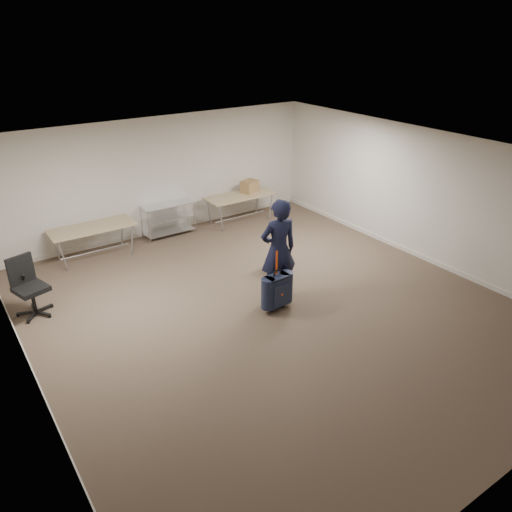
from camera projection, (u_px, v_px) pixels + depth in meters
ground at (270, 309)px, 9.07m from camera, size 9.00×9.00×0.00m
room_shell at (230, 277)px, 10.08m from camera, size 8.00×9.00×9.00m
folding_table_left at (92, 229)px, 10.76m from camera, size 1.80×0.75×0.73m
folding_table_right at (240, 197)px, 12.70m from camera, size 1.80×0.75×0.73m
wire_shelf at (168, 218)px, 12.01m from camera, size 1.22×0.47×0.80m
person at (278, 250)px, 9.06m from camera, size 0.78×0.58×1.95m
suitcase at (277, 290)px, 8.90m from camera, size 0.44×0.27×1.16m
office_chair at (32, 297)px, 8.81m from camera, size 0.65×0.65×1.08m
equipment_cart at (279, 257)px, 10.54m from camera, size 0.59×0.59×0.86m
cardboard_box at (250, 186)px, 12.82m from camera, size 0.49×0.42×0.31m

